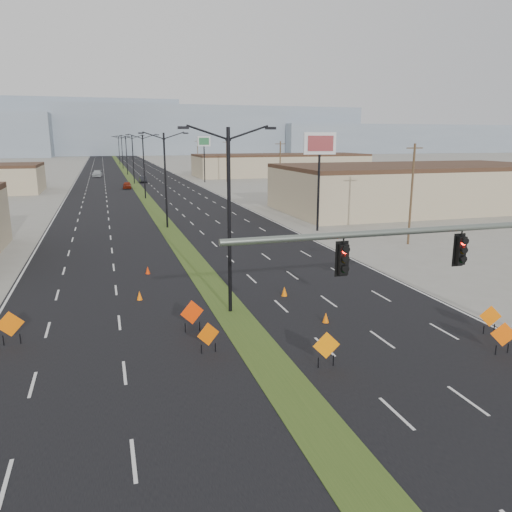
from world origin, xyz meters
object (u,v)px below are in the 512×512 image
object	(u,v)px
car_mid	(143,180)
construction_sign_0	(10,325)
streetlight_4	(127,154)
cone_0	(139,295)
car_left	(127,185)
construction_sign_5	(490,317)
signal_mast	(498,258)
construction_sign_2	(192,313)
car_far	(97,174)
streetlight_5	(122,151)
streetlight_6	(119,149)
cone_2	(284,291)
construction_sign_3	(326,347)
construction_sign_1	(208,335)
pole_sign_east_near	(320,151)
streetlight_0	(229,216)
cone_3	(148,270)
streetlight_1	(165,177)
streetlight_3	(133,158)
streetlight_2	(144,164)
construction_sign_4	(504,336)
pole_sign_east_far	(204,145)
cone_1	(326,318)

from	to	relation	value
car_mid	construction_sign_0	size ratio (longest dim) A/B	2.37
streetlight_4	cone_0	bearing A→B (deg)	-92.48
car_left	construction_sign_0	bearing A→B (deg)	-93.15
construction_sign_5	signal_mast	bearing A→B (deg)	-113.59
construction_sign_0	construction_sign_2	world-z (taller)	same
car_mid	car_far	bearing A→B (deg)	113.69
car_left	car_mid	world-z (taller)	car_left
streetlight_5	cone_0	distance (m)	136.61
streetlight_6	cone_2	bearing A→B (deg)	-88.67
construction_sign_0	construction_sign_3	distance (m)	14.57
construction_sign_1	pole_sign_east_near	bearing A→B (deg)	41.66
streetlight_0	construction_sign_0	size ratio (longest dim) A/B	6.05
cone_3	streetlight_6	bearing A→B (deg)	88.66
streetlight_6	construction_sign_3	xyz separation A→B (m)	(2.18, -175.91, -4.49)
signal_mast	streetlight_1	world-z (taller)	streetlight_1
car_left	construction_sign_1	size ratio (longest dim) A/B	2.67
signal_mast	streetlight_6	xyz separation A→B (m)	(-8.56, 178.00, 0.63)
signal_mast	streetlight_3	distance (m)	94.39
streetlight_2	streetlight_0	bearing A→B (deg)	-90.00
construction_sign_0	construction_sign_5	bearing A→B (deg)	-27.21
construction_sign_2	streetlight_0	bearing A→B (deg)	27.81
streetlight_2	car_mid	distance (m)	30.81
construction_sign_4	pole_sign_east_far	world-z (taller)	pole_sign_east_far
construction_sign_3	pole_sign_east_near	size ratio (longest dim) A/B	0.16
streetlight_0	cone_3	bearing A→B (deg)	111.50
streetlight_6	construction_sign_3	size ratio (longest dim) A/B	6.33
streetlight_3	streetlight_4	xyz separation A→B (m)	(0.00, 28.00, 0.00)
streetlight_1	streetlight_2	size ratio (longest dim) A/B	1.00
cone_1	streetlight_4	bearing A→B (deg)	92.18
signal_mast	construction_sign_2	xyz separation A→B (m)	(-11.09, 7.64, -3.82)
construction_sign_1	construction_sign_5	distance (m)	13.89
car_far	construction_sign_2	distance (m)	109.48
signal_mast	cone_2	size ratio (longest dim) A/B	26.61
signal_mast	streetlight_1	xyz separation A→B (m)	(-8.56, 38.00, 0.63)
construction_sign_1	construction_sign_3	distance (m)	5.29
signal_mast	cone_0	size ratio (longest dim) A/B	28.47
construction_sign_0	cone_0	bearing A→B (deg)	25.34
streetlight_3	streetlight_4	world-z (taller)	same
construction_sign_3	cone_0	size ratio (longest dim) A/B	2.77
streetlight_1	construction_sign_0	xyz separation A→B (m)	(-10.90, -29.48, -4.44)
construction_sign_0	construction_sign_4	distance (m)	22.48
car_mid	cone_2	world-z (taller)	car_mid
car_left	construction_sign_2	distance (m)	75.89
signal_mast	construction_sign_0	bearing A→B (deg)	156.34
streetlight_6	construction_sign_1	distance (m)	173.14
streetlight_0	streetlight_1	world-z (taller)	same
car_far	pole_sign_east_near	xyz separation A→B (m)	(22.51, -85.29, 7.44)
streetlight_0	streetlight_5	xyz separation A→B (m)	(0.00, 140.00, 0.00)
construction_sign_4	pole_sign_east_far	distance (m)	92.69
signal_mast	streetlight_2	size ratio (longest dim) A/B	1.63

